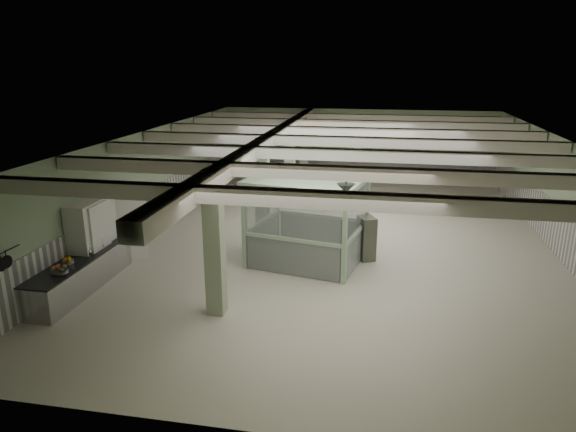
% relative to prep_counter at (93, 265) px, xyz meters
% --- Properties ---
extents(floor, '(20.00, 20.00, 0.00)m').
position_rel_prep_counter_xyz_m(floor, '(6.54, 4.78, -0.46)').
color(floor, beige).
rests_on(floor, ground).
extents(ceiling, '(14.00, 20.00, 0.02)m').
position_rel_prep_counter_xyz_m(ceiling, '(6.54, 4.78, 3.14)').
color(ceiling, silver).
rests_on(ceiling, wall_back).
extents(wall_back, '(14.00, 0.02, 3.60)m').
position_rel_prep_counter_xyz_m(wall_back, '(6.54, 14.78, 1.34)').
color(wall_back, '#9CB490').
rests_on(wall_back, floor).
extents(wall_front, '(14.00, 0.02, 3.60)m').
position_rel_prep_counter_xyz_m(wall_front, '(6.54, -5.22, 1.34)').
color(wall_front, '#9CB490').
rests_on(wall_front, floor).
extents(wall_left, '(0.02, 20.00, 3.60)m').
position_rel_prep_counter_xyz_m(wall_left, '(-0.46, 4.78, 1.34)').
color(wall_left, '#9CB490').
rests_on(wall_left, floor).
extents(wall_right, '(0.02, 20.00, 3.60)m').
position_rel_prep_counter_xyz_m(wall_right, '(13.54, 4.78, 1.34)').
color(wall_right, '#9CB490').
rests_on(wall_right, floor).
extents(wainscot_left, '(0.05, 19.90, 1.50)m').
position_rel_prep_counter_xyz_m(wainscot_left, '(-0.43, 4.78, 0.29)').
color(wainscot_left, white).
rests_on(wainscot_left, floor).
extents(wainscot_right, '(0.05, 19.90, 1.50)m').
position_rel_prep_counter_xyz_m(wainscot_right, '(13.52, 4.78, 0.29)').
color(wainscot_right, white).
rests_on(wainscot_right, floor).
extents(wainscot_back, '(13.90, 0.05, 1.50)m').
position_rel_prep_counter_xyz_m(wainscot_back, '(6.54, 14.75, 0.29)').
color(wainscot_back, white).
rests_on(wainscot_back, floor).
extents(girder, '(0.45, 19.90, 0.40)m').
position_rel_prep_counter_xyz_m(girder, '(4.04, 4.78, 2.92)').
color(girder, beige).
rests_on(girder, ceiling).
extents(beam_a, '(13.90, 0.35, 0.32)m').
position_rel_prep_counter_xyz_m(beam_a, '(6.54, -2.72, 2.96)').
color(beam_a, beige).
rests_on(beam_a, ceiling).
extents(beam_b, '(13.90, 0.35, 0.32)m').
position_rel_prep_counter_xyz_m(beam_b, '(6.54, -0.22, 2.96)').
color(beam_b, beige).
rests_on(beam_b, ceiling).
extents(beam_c, '(13.90, 0.35, 0.32)m').
position_rel_prep_counter_xyz_m(beam_c, '(6.54, 2.28, 2.96)').
color(beam_c, beige).
rests_on(beam_c, ceiling).
extents(beam_d, '(13.90, 0.35, 0.32)m').
position_rel_prep_counter_xyz_m(beam_d, '(6.54, 4.78, 2.96)').
color(beam_d, beige).
rests_on(beam_d, ceiling).
extents(beam_e, '(13.90, 0.35, 0.32)m').
position_rel_prep_counter_xyz_m(beam_e, '(6.54, 7.28, 2.96)').
color(beam_e, beige).
rests_on(beam_e, ceiling).
extents(beam_f, '(13.90, 0.35, 0.32)m').
position_rel_prep_counter_xyz_m(beam_f, '(6.54, 9.78, 2.96)').
color(beam_f, beige).
rests_on(beam_f, ceiling).
extents(beam_g, '(13.90, 0.35, 0.32)m').
position_rel_prep_counter_xyz_m(beam_g, '(6.54, 12.28, 2.96)').
color(beam_g, beige).
rests_on(beam_g, ceiling).
extents(column_a, '(0.42, 0.42, 3.60)m').
position_rel_prep_counter_xyz_m(column_a, '(4.04, -1.22, 1.34)').
color(column_a, '#9EAC8A').
rests_on(column_a, floor).
extents(column_b, '(0.42, 0.42, 3.60)m').
position_rel_prep_counter_xyz_m(column_b, '(4.04, 3.78, 1.34)').
color(column_b, '#9EAC8A').
rests_on(column_b, floor).
extents(column_c, '(0.42, 0.42, 3.60)m').
position_rel_prep_counter_xyz_m(column_c, '(4.04, 8.78, 1.34)').
color(column_c, '#9EAC8A').
rests_on(column_c, floor).
extents(column_d, '(0.42, 0.42, 3.60)m').
position_rel_prep_counter_xyz_m(column_d, '(4.04, 12.78, 1.34)').
color(column_d, '#9EAC8A').
rests_on(column_d, floor).
extents(hook_rail, '(0.02, 1.20, 0.02)m').
position_rel_prep_counter_xyz_m(hook_rail, '(-0.39, -2.82, 1.39)').
color(hook_rail, black).
rests_on(hook_rail, wall_left).
extents(pendant_front, '(0.44, 0.44, 0.22)m').
position_rel_prep_counter_xyz_m(pendant_front, '(7.04, -0.22, 2.59)').
color(pendant_front, '#2E3D2F').
rests_on(pendant_front, ceiling).
extents(pendant_mid, '(0.44, 0.44, 0.22)m').
position_rel_prep_counter_xyz_m(pendant_mid, '(7.04, 5.28, 2.59)').
color(pendant_mid, '#2E3D2F').
rests_on(pendant_mid, ceiling).
extents(pendant_back, '(0.44, 0.44, 0.22)m').
position_rel_prep_counter_xyz_m(pendant_back, '(7.04, 10.28, 2.59)').
color(pendant_back, '#2E3D2F').
rests_on(pendant_back, ceiling).
extents(prep_counter, '(0.91, 5.23, 0.91)m').
position_rel_prep_counter_xyz_m(prep_counter, '(0.00, 0.00, 0.00)').
color(prep_counter, '#A9A9AD').
rests_on(prep_counter, floor).
extents(pitcher_near, '(0.20, 0.23, 0.29)m').
position_rel_prep_counter_xyz_m(pitcher_near, '(0.05, -0.23, 0.58)').
color(pitcher_near, '#A9A9AD').
rests_on(pitcher_near, prep_counter).
extents(pitcher_far, '(0.18, 0.20, 0.25)m').
position_rel_prep_counter_xyz_m(pitcher_far, '(0.17, -0.36, 0.57)').
color(pitcher_far, '#A9A9AD').
rests_on(pitcher_far, prep_counter).
extents(veg_colander, '(0.50, 0.50, 0.21)m').
position_rel_prep_counter_xyz_m(veg_colander, '(0.13, -1.62, 0.54)').
color(veg_colander, '#3D3E42').
rests_on(veg_colander, prep_counter).
extents(orange_bowl, '(0.28, 0.28, 0.10)m').
position_rel_prep_counter_xyz_m(orange_bowl, '(-0.04, -1.00, 0.49)').
color(orange_bowl, '#B2B2B7').
rests_on(orange_bowl, prep_counter).
extents(skillet_near, '(0.04, 0.31, 0.31)m').
position_rel_prep_counter_xyz_m(skillet_near, '(-0.34, -2.93, 1.17)').
color(skillet_near, black).
rests_on(skillet_near, hook_rail).
extents(skillet_far, '(0.04, 0.30, 0.30)m').
position_rel_prep_counter_xyz_m(skillet_far, '(-0.34, -2.75, 1.17)').
color(skillet_far, black).
rests_on(skillet_far, hook_rail).
extents(walkin_cooler, '(1.13, 2.52, 2.31)m').
position_rel_prep_counter_xyz_m(walkin_cooler, '(-0.08, 0.78, 0.69)').
color(walkin_cooler, white).
rests_on(walkin_cooler, floor).
extents(guard_booth, '(3.79, 3.40, 2.66)m').
position_rel_prep_counter_xyz_m(guard_booth, '(5.73, 2.59, 1.33)').
color(guard_booth, '#9BBB96').
rests_on(guard_booth, floor).
extents(filing_cabinet, '(0.67, 0.76, 1.37)m').
position_rel_prep_counter_xyz_m(filing_cabinet, '(7.50, 3.07, 0.23)').
color(filing_cabinet, '#535849').
rests_on(filing_cabinet, floor).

